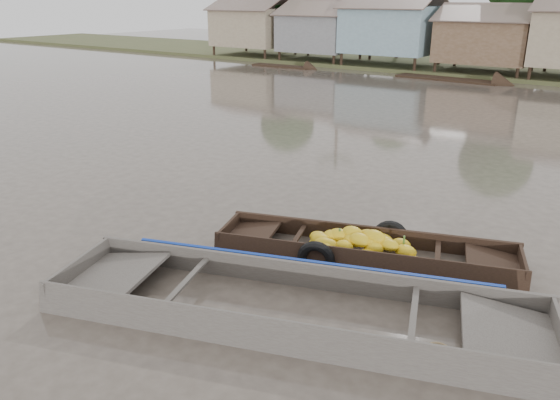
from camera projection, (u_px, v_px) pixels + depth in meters
The scene contains 3 objects.
ground at pixel (264, 240), 11.80m from camera, with size 120.00×120.00×0.00m, color #494038.
banana_boat at pixel (360, 249), 10.96m from camera, with size 6.13×3.27×0.82m.
viewer_boat at pixel (294, 312), 8.95m from camera, with size 8.42×4.67×0.66m.
Camera 1 is at (6.48, -8.59, 4.93)m, focal length 35.00 mm.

